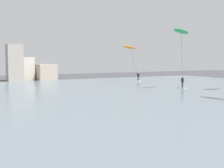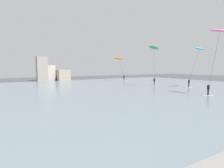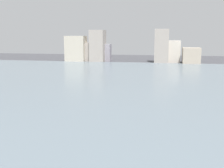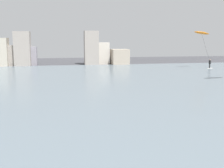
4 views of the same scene
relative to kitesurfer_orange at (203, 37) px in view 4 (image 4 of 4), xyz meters
name	(u,v)px [view 4 (image 4 of 4)]	position (x,y,z in m)	size (l,w,h in m)	color
water_bay	(107,86)	(-19.93, -15.79, -5.67)	(84.00, 52.00, 0.10)	slate
far_shore_buildings	(48,53)	(-27.38, 11.75, -3.14)	(28.20, 5.18, 6.93)	beige
kitesurfer_orange	(203,37)	(0.00, 0.00, 0.00)	(3.60, 1.88, 6.73)	silver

